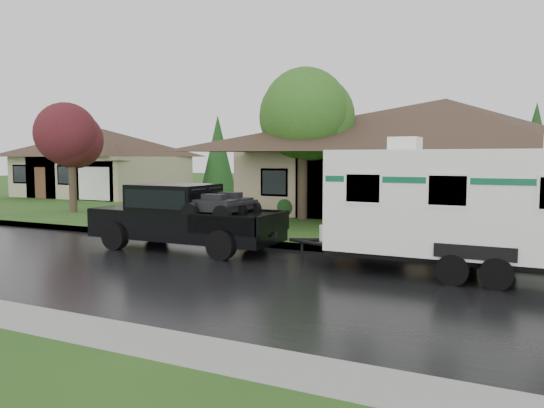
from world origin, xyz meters
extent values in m
plane|color=#274E18|center=(0.00, 0.00, 0.00)|extent=(140.00, 140.00, 0.00)
cube|color=black|center=(0.00, -2.00, 0.01)|extent=(140.00, 8.00, 0.01)
cube|color=gray|center=(0.00, 2.25, 0.07)|extent=(140.00, 0.50, 0.15)
cube|color=#274E18|center=(0.00, 15.00, 0.07)|extent=(140.00, 26.00, 0.15)
cube|color=gray|center=(2.00, 14.00, 1.65)|extent=(18.00, 10.00, 3.00)
pyramid|color=#34251C|center=(2.00, 14.00, 5.75)|extent=(19.44, 10.80, 2.60)
cube|color=tan|center=(-22.00, 16.00, 1.55)|extent=(10.00, 8.00, 2.80)
pyramid|color=#34251C|center=(-22.00, 16.00, 4.95)|extent=(10.80, 8.64, 2.00)
cube|color=tan|center=(-19.00, 14.00, 1.41)|extent=(3.20, 4.00, 2.52)
cylinder|color=#382B1E|center=(-3.28, 8.67, 1.59)|extent=(0.43, 0.43, 2.88)
sphere|color=#3B7526|center=(-3.28, 8.67, 4.74)|extent=(3.97, 3.97, 3.97)
cylinder|color=#382B1E|center=(-14.90, 6.44, 1.29)|extent=(0.38, 0.38, 2.29)
sphere|color=#561B21|center=(-14.90, 6.44, 3.80)|extent=(3.16, 3.16, 3.16)
sphere|color=#143814|center=(-4.30, 9.30, 0.65)|extent=(1.00, 1.00, 1.00)
sphere|color=#143814|center=(-1.78, 9.30, 0.65)|extent=(1.00, 1.00, 1.00)
sphere|color=#143814|center=(0.74, 9.30, 0.65)|extent=(1.00, 1.00, 1.00)
sphere|color=#143814|center=(3.26, 9.30, 0.65)|extent=(1.00, 1.00, 1.00)
sphere|color=#143814|center=(5.78, 9.30, 0.65)|extent=(1.00, 1.00, 1.00)
cube|color=black|center=(-3.88, 0.60, 0.80)|extent=(6.18, 2.06, 0.89)
cube|color=black|center=(-6.15, 0.60, 1.08)|extent=(1.65, 2.01, 0.36)
cube|color=black|center=(-4.29, 0.60, 1.60)|extent=(2.47, 1.94, 0.93)
cube|color=black|center=(-4.29, 0.60, 1.65)|extent=(2.27, 1.98, 0.57)
cube|color=black|center=(-1.92, 0.60, 1.01)|extent=(2.27, 1.96, 0.06)
cylinder|color=black|center=(-5.84, -0.41, 0.43)|extent=(0.87, 0.33, 0.87)
cylinder|color=black|center=(-5.84, 1.61, 0.43)|extent=(0.87, 0.33, 0.87)
cylinder|color=black|center=(-1.92, -0.41, 0.43)|extent=(0.87, 0.33, 0.87)
cylinder|color=black|center=(-1.92, 1.61, 0.43)|extent=(0.87, 0.33, 0.87)
cube|color=white|center=(4.82, 0.60, 1.83)|extent=(7.22, 2.47, 2.53)
cube|color=black|center=(4.82, 0.60, 0.41)|extent=(7.63, 1.24, 0.14)
cube|color=#0B5335|center=(4.82, 0.60, 2.39)|extent=(7.07, 2.49, 0.14)
cube|color=white|center=(2.96, 0.60, 3.26)|extent=(0.72, 0.82, 0.33)
cylinder|color=black|center=(4.35, -0.62, 0.36)|extent=(0.72, 0.25, 0.72)
cylinder|color=black|center=(4.35, 1.82, 0.36)|extent=(0.72, 0.25, 0.72)
cylinder|color=black|center=(5.28, -0.62, 0.36)|extent=(0.72, 0.25, 0.72)
cylinder|color=black|center=(5.28, 1.82, 0.36)|extent=(0.72, 0.25, 0.72)
camera|label=1|loc=(5.90, -13.07, 2.91)|focal=35.00mm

